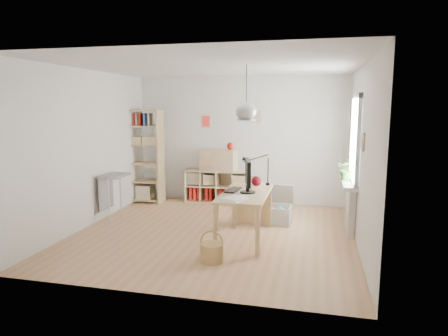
% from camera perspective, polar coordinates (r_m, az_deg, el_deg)
% --- Properties ---
extents(ground, '(4.50, 4.50, 0.00)m').
position_cam_1_polar(ground, '(6.70, -1.44, -9.27)').
color(ground, '#AF7D57').
rests_on(ground, ground).
extents(room_shell, '(4.50, 4.50, 4.50)m').
position_cam_1_polar(room_shell, '(6.10, 3.19, 8.06)').
color(room_shell, white).
rests_on(room_shell, ground).
extents(window_unit, '(0.07, 1.16, 1.46)m').
position_cam_1_polar(window_unit, '(6.81, 18.35, 3.91)').
color(window_unit, white).
rests_on(window_unit, ground).
extents(radiator, '(0.10, 0.80, 0.80)m').
position_cam_1_polar(radiator, '(6.99, 17.60, -5.51)').
color(radiator, silver).
rests_on(radiator, ground).
extents(windowsill, '(0.22, 1.20, 0.06)m').
position_cam_1_polar(windowsill, '(6.89, 17.36, -2.03)').
color(windowsill, white).
rests_on(windowsill, radiator).
extents(desk, '(0.70, 1.50, 0.75)m').
position_cam_1_polar(desk, '(6.26, 3.08, -4.33)').
color(desk, tan).
rests_on(desk, ground).
extents(cube_shelf, '(1.40, 0.38, 0.72)m').
position_cam_1_polar(cube_shelf, '(8.68, -1.01, -2.98)').
color(cube_shelf, beige).
rests_on(cube_shelf, ground).
extents(tall_bookshelf, '(0.80, 0.38, 2.00)m').
position_cam_1_polar(tall_bookshelf, '(8.81, -11.40, 2.22)').
color(tall_bookshelf, tan).
rests_on(tall_bookshelf, ground).
extents(side_table, '(0.40, 0.55, 0.85)m').
position_cam_1_polar(side_table, '(7.59, -15.84, -2.22)').
color(side_table, gray).
rests_on(side_table, ground).
extents(chair, '(0.51, 0.51, 0.86)m').
position_cam_1_polar(chair, '(6.99, 2.90, -4.31)').
color(chair, gray).
rests_on(chair, ground).
extents(wicker_basket, '(0.32, 0.31, 0.43)m').
position_cam_1_polar(wicker_basket, '(5.50, -1.75, -11.86)').
color(wicker_basket, '#AC814D').
rests_on(wicker_basket, ground).
extents(storage_chest, '(0.66, 0.73, 0.65)m').
position_cam_1_polar(storage_chest, '(7.30, 7.19, -6.05)').
color(storage_chest, silver).
rests_on(storage_chest, ground).
extents(monitor, '(0.24, 0.59, 0.52)m').
position_cam_1_polar(monitor, '(6.16, 3.42, -0.91)').
color(monitor, black).
rests_on(monitor, desk).
extents(keyboard, '(0.22, 0.46, 0.02)m').
position_cam_1_polar(keyboard, '(6.36, 1.32, -3.15)').
color(keyboard, black).
rests_on(keyboard, desk).
extents(task_lamp, '(0.46, 0.17, 0.49)m').
position_cam_1_polar(task_lamp, '(6.74, 4.35, 0.33)').
color(task_lamp, black).
rests_on(task_lamp, desk).
extents(yarn_ball, '(0.17, 0.17, 0.17)m').
position_cam_1_polar(yarn_ball, '(6.73, 4.66, -1.88)').
color(yarn_ball, '#4A0912').
rests_on(yarn_ball, desk).
extents(paper_tray, '(0.38, 0.42, 0.03)m').
position_cam_1_polar(paper_tray, '(5.76, 1.50, -4.37)').
color(paper_tray, white).
rests_on(paper_tray, desk).
extents(drawer_chest, '(0.80, 0.44, 0.44)m').
position_cam_1_polar(drawer_chest, '(8.52, -0.75, 1.16)').
color(drawer_chest, beige).
rests_on(drawer_chest, cube_shelf).
extents(red_vase, '(0.14, 0.14, 0.16)m').
position_cam_1_polar(red_vase, '(8.43, 0.90, 3.13)').
color(red_vase, maroon).
rests_on(red_vase, drawer_chest).
extents(potted_plant, '(0.34, 0.30, 0.38)m').
position_cam_1_polar(potted_plant, '(6.93, 17.23, -0.14)').
color(potted_plant, '#39702A').
rests_on(potted_plant, windowsill).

